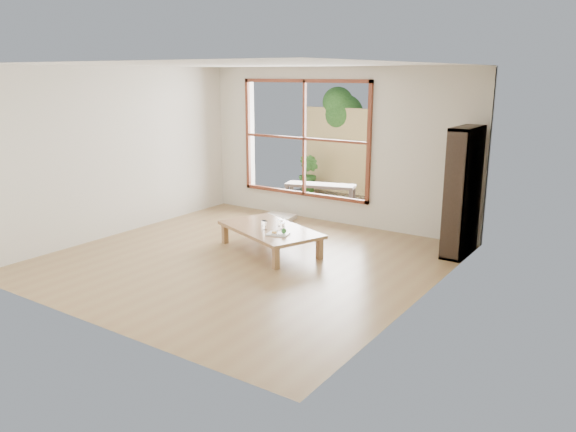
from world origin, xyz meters
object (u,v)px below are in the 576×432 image
bookshelf (463,192)px  garden_bench (320,187)px  low_table (270,231)px  food_tray (279,233)px

bookshelf → garden_bench: 3.46m
low_table → bookshelf: bearing=52.6°
low_table → bookshelf: (2.30, 1.39, 0.60)m
low_table → garden_bench: garden_bench is taller
low_table → food_tray: food_tray is taller
garden_bench → low_table: bearing=-89.9°
bookshelf → garden_bench: bearing=156.1°
low_table → garden_bench: (-0.83, 2.78, 0.08)m
low_table → food_tray: bearing=-13.7°
bookshelf → low_table: bearing=-148.8°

